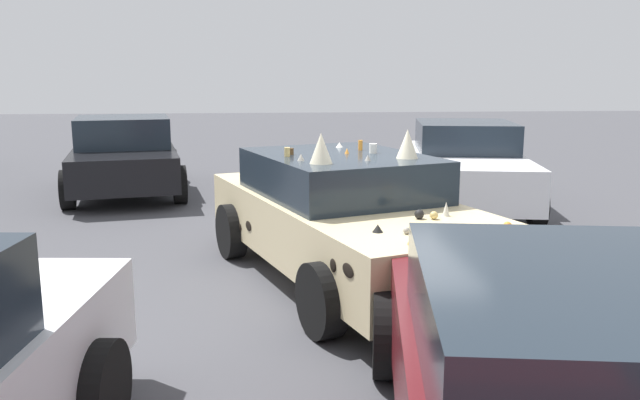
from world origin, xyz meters
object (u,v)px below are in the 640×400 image
Objects in this scene: parked_sedan_behind_right at (572,377)px; parked_sedan_near_right at (466,166)px; parked_sedan_near_left at (124,156)px; art_car_decorated at (346,215)px.

parked_sedan_near_right is (7.50, -1.81, 0.02)m from parked_sedan_behind_right.
parked_sedan_near_left reaches higher than parked_sedan_near_right.
parked_sedan_near_right is at bearing 126.34° from art_car_decorated.
parked_sedan_near_right is at bearing 62.12° from parked_sedan_near_left.
parked_sedan_behind_right is 10.23m from parked_sedan_near_left.
art_car_decorated is 6.49m from parked_sedan_near_left.
art_car_decorated reaches higher than parked_sedan_near_right.
art_car_decorated is 1.09× the size of parked_sedan_behind_right.
art_car_decorated reaches higher than parked_sedan_behind_right.
parked_sedan_near_left is at bearing -166.63° from art_car_decorated.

